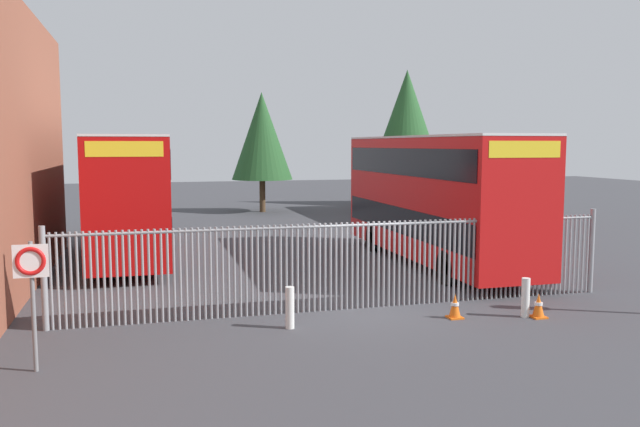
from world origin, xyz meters
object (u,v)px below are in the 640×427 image
at_px(double_decker_bus_behind_fence_left, 130,191).
at_px(traffic_cone_by_gate, 455,306).
at_px(double_decker_bus_near_gate, 434,194).
at_px(double_decker_bus_behind_fence_right, 427,175).
at_px(bollard_center_front, 525,298).
at_px(traffic_cone_mid_forecourt, 538,306).
at_px(speed_limit_sign_post, 31,276).
at_px(bollard_near_left, 290,308).

distance_m(double_decker_bus_behind_fence_left, traffic_cone_by_gate, 13.37).
xyz_separation_m(double_decker_bus_near_gate, double_decker_bus_behind_fence_right, (5.89, 13.41, 0.00)).
distance_m(double_decker_bus_behind_fence_left, bollard_center_front, 14.63).
xyz_separation_m(double_decker_bus_near_gate, traffic_cone_mid_forecourt, (-0.65, -7.18, -2.13)).
bearing_deg(traffic_cone_by_gate, traffic_cone_mid_forecourt, -14.24).
height_order(double_decker_bus_behind_fence_right, traffic_cone_by_gate, double_decker_bus_behind_fence_right).
xyz_separation_m(double_decker_bus_behind_fence_left, speed_limit_sign_post, (-1.50, -12.13, -0.65)).
bearing_deg(traffic_cone_mid_forecourt, speed_limit_sign_post, -175.80).
distance_m(double_decker_bus_behind_fence_right, traffic_cone_mid_forecourt, 21.71).
distance_m(double_decker_bus_near_gate, traffic_cone_mid_forecourt, 7.52).
xyz_separation_m(double_decker_bus_behind_fence_right, traffic_cone_mid_forecourt, (-6.54, -20.59, -2.13)).
height_order(bollard_center_front, speed_limit_sign_post, speed_limit_sign_post).
xyz_separation_m(double_decker_bus_near_gate, speed_limit_sign_post, (-11.66, -7.99, -0.65)).
bearing_deg(traffic_cone_by_gate, bollard_near_left, 176.96).
height_order(double_decker_bus_behind_fence_left, speed_limit_sign_post, double_decker_bus_behind_fence_left).
relative_size(bollard_near_left, traffic_cone_mid_forecourt, 1.61).
bearing_deg(double_decker_bus_behind_fence_left, traffic_cone_by_gate, -55.08).
bearing_deg(double_decker_bus_near_gate, double_decker_bus_behind_fence_right, 66.29).
height_order(double_decker_bus_near_gate, bollard_center_front, double_decker_bus_near_gate).
height_order(bollard_near_left, traffic_cone_mid_forecourt, bollard_near_left).
xyz_separation_m(double_decker_bus_near_gate, double_decker_bus_behind_fence_left, (-10.16, 4.14, 0.00)).
distance_m(bollard_near_left, bollard_center_front, 5.68).
xyz_separation_m(bollard_center_front, traffic_cone_mid_forecourt, (0.27, -0.14, -0.19)).
relative_size(double_decker_bus_near_gate, double_decker_bus_behind_fence_left, 1.00).
bearing_deg(bollard_center_front, bollard_near_left, 174.32).
height_order(bollard_near_left, traffic_cone_by_gate, bollard_near_left).
bearing_deg(traffic_cone_mid_forecourt, bollard_center_front, 151.99).
distance_m(double_decker_bus_near_gate, double_decker_bus_behind_fence_left, 10.97).
relative_size(double_decker_bus_behind_fence_left, traffic_cone_by_gate, 18.32).
relative_size(double_decker_bus_behind_fence_left, bollard_near_left, 11.38).
bearing_deg(bollard_center_front, double_decker_bus_behind_fence_left, 129.57).
distance_m(bollard_center_front, traffic_cone_mid_forecourt, 0.36).
xyz_separation_m(traffic_cone_by_gate, traffic_cone_mid_forecourt, (1.95, -0.49, 0.00)).
distance_m(traffic_cone_mid_forecourt, speed_limit_sign_post, 11.14).
bearing_deg(speed_limit_sign_post, double_decker_bus_near_gate, 34.42).
xyz_separation_m(double_decker_bus_behind_fence_right, speed_limit_sign_post, (-17.55, -21.40, -0.65)).
xyz_separation_m(double_decker_bus_behind_fence_left, bollard_near_left, (3.58, -10.61, -1.95)).
bearing_deg(bollard_near_left, bollard_center_front, -5.68).
relative_size(traffic_cone_mid_forecourt, speed_limit_sign_post, 0.25).
xyz_separation_m(double_decker_bus_behind_fence_left, traffic_cone_mid_forecourt, (9.50, -11.32, -2.13)).
xyz_separation_m(double_decker_bus_near_gate, bollard_near_left, (-6.58, -6.48, -1.95)).
height_order(double_decker_bus_near_gate, bollard_near_left, double_decker_bus_near_gate).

